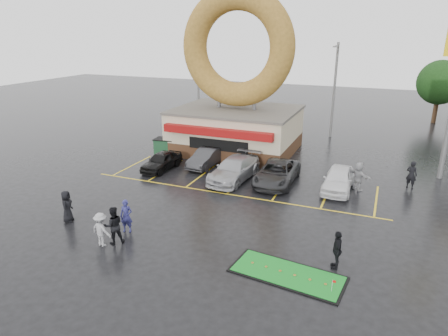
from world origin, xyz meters
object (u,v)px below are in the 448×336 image
at_px(car_white, 338,179).
at_px(car_grey, 277,173).
at_px(car_silver, 234,169).
at_px(car_black, 162,161).
at_px(person_cameraman, 337,250).
at_px(car_dgrey, 206,158).
at_px(streetlight_mid, 334,88).
at_px(person_blue, 126,216).
at_px(dumpster, 166,147).
at_px(streetlight_left, 198,83).
at_px(donut_shop, 236,100).
at_px(putting_green, 287,274).

bearing_deg(car_white, car_grey, -176.29).
bearing_deg(car_silver, car_grey, 15.27).
distance_m(car_black, car_grey, 8.83).
height_order(car_black, person_cameraman, person_cameraman).
height_order(car_dgrey, car_white, car_white).
bearing_deg(streetlight_mid, person_blue, -105.94).
relative_size(car_dgrey, dumpster, 2.33).
xyz_separation_m(streetlight_mid, car_dgrey, (-7.56, -12.92, -4.09)).
xyz_separation_m(streetlight_mid, car_black, (-10.37, -14.93, -4.10)).
bearing_deg(streetlight_mid, streetlight_left, -175.91).
distance_m(car_black, car_dgrey, 3.46).
xyz_separation_m(donut_shop, streetlight_mid, (7.00, 7.95, 0.32)).
height_order(car_silver, putting_green, car_silver).
distance_m(streetlight_mid, car_black, 18.63).
bearing_deg(car_black, car_dgrey, 38.66).
distance_m(streetlight_mid, car_silver, 16.05).
relative_size(streetlight_left, car_silver, 1.66).
relative_size(donut_shop, streetlight_mid, 1.50).
bearing_deg(putting_green, streetlight_mid, 94.17).
height_order(streetlight_mid, car_dgrey, streetlight_mid).
height_order(person_cameraman, dumpster, person_cameraman).
xyz_separation_m(donut_shop, car_grey, (5.45, -6.41, -3.73)).
relative_size(donut_shop, car_black, 3.38).
distance_m(car_black, person_cameraman, 16.43).
distance_m(car_dgrey, person_blue, 11.33).
bearing_deg(car_grey, car_dgrey, 165.47).
distance_m(streetlight_mid, person_blue, 25.49).
distance_m(car_black, dumpster, 3.93).
height_order(donut_shop, dumpster, donut_shop).
height_order(streetlight_left, car_white, streetlight_left).
bearing_deg(person_cameraman, streetlight_mid, 179.03).
relative_size(car_black, car_grey, 0.75).
relative_size(donut_shop, putting_green, 2.65).
distance_m(dumpster, putting_green, 19.36).
relative_size(streetlight_left, person_cameraman, 5.04).
relative_size(car_dgrey, car_grey, 0.79).
distance_m(streetlight_left, car_white, 21.47).
height_order(streetlight_mid, car_grey, streetlight_mid).
distance_m(car_black, car_silver, 5.87).
distance_m(car_silver, person_blue, 9.66).
distance_m(donut_shop, car_grey, 9.20).
distance_m(streetlight_left, car_silver, 17.28).
bearing_deg(car_white, putting_green, -93.72).
xyz_separation_m(streetlight_mid, car_grey, (-1.55, -14.36, -4.04)).
relative_size(car_white, person_cameraman, 2.51).
bearing_deg(streetlight_left, car_dgrey, -61.60).
bearing_deg(putting_green, car_grey, 107.74).
xyz_separation_m(car_black, car_dgrey, (2.81, 2.01, 0.01)).
xyz_separation_m(streetlight_left, car_black, (3.63, -13.93, -4.10)).
xyz_separation_m(streetlight_left, car_white, (16.53, -13.10, -4.02)).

